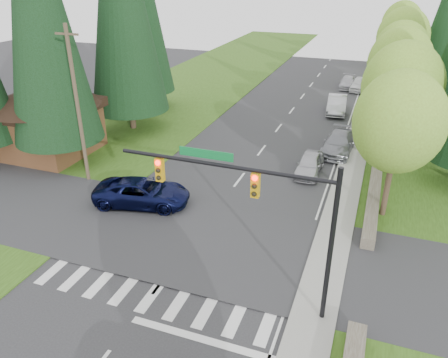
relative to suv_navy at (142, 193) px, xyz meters
The scene contains 25 objects.
ground 11.27m from the suv_navy, 66.93° to the right, with size 120.00×120.00×0.00m, color #28282B.
grass_east 19.92m from the suv_navy, 29.01° to the left, with size 14.00×110.00×0.06m, color #2C4713.
grass_west 12.95m from the suv_navy, 131.68° to the left, with size 14.00×110.00×0.06m, color #2C4713.
cross_street 5.05m from the suv_navy, 28.04° to the right, with size 120.00×8.00×0.10m, color #28282B.
sidewalk_east 16.25m from the suv_navy, 45.87° to the left, with size 1.80×80.00×0.13m, color gray.
curb_east 15.67m from the suv_navy, 48.10° to the left, with size 0.20×80.00×0.13m, color gray.
stone_wall_north 23.57m from the suv_navy, 56.51° to the left, with size 0.70×40.00×0.70m, color #4C4438.
traffic_signal 11.35m from the suv_navy, 33.68° to the right, with size 8.70×0.37×6.80m.
brown_building 11.81m from the suv_navy, 156.29° to the left, with size 8.40×8.40×5.40m.
utility_pole 6.90m from the suv_navy, 162.02° to the left, with size 1.60×0.24×10.00m.
decid_tree_0 14.89m from the suv_navy, 15.03° to the left, with size 4.80×4.80×8.37m.
decid_tree_1 18.07m from the suv_navy, 37.86° to the left, with size 5.20×5.20×8.80m.
decid_tree_2 22.81m from the suv_navy, 52.58° to the left, with size 5.00×5.00×8.82m.
decid_tree_3 28.58m from the suv_navy, 61.11° to the left, with size 5.00×5.00×8.55m.
decid_tree_4 34.89m from the suv_navy, 66.59° to the left, with size 5.40×5.40×9.18m.
decid_tree_5 41.22m from the suv_navy, 70.74° to the left, with size 4.80×4.80×8.30m.
decid_tree_6 47.91m from the suv_navy, 73.40° to the left, with size 5.20×5.20×8.86m.
conifer_w_a 13.69m from the suv_navy, 156.97° to the left, with size 6.12×6.12×19.80m.
conifer_w_b 16.56m from the suv_navy, 146.57° to the left, with size 5.44×5.44×17.80m.
suv_navy is the anchor object (origin of this frame).
parked_car_a 11.59m from the suv_navy, 42.06° to the left, with size 1.63×4.04×1.38m, color #AFB0B4.
parked_car_b 15.85m from the suv_navy, 50.86° to the left, with size 2.09×5.13×1.49m, color gray.
parked_car_c 24.01m from the suv_navy, 69.00° to the left, with size 1.75×5.02×1.65m, color #A6A7AB.
parked_car_d 33.39m from the suv_navy, 72.56° to the left, with size 1.76×4.37×1.49m, color white.
parked_car_e 33.81m from the suv_navy, 75.25° to the left, with size 1.76×4.32×1.26m, color #A6A6AB.
Camera 1 is at (8.11, -9.52, 13.01)m, focal length 35.00 mm.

